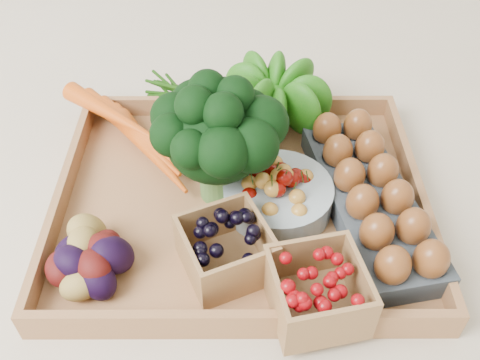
{
  "coord_description": "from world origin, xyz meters",
  "views": [
    {
      "loc": [
        -0.0,
        -0.56,
        0.62
      ],
      "look_at": [
        0.0,
        0.0,
        0.06
      ],
      "focal_mm": 40.0,
      "sensor_mm": 36.0,
      "label": 1
    }
  ],
  "objects_px": {
    "broccoli": "(217,158)",
    "egg_carton": "(369,202)",
    "tray": "(240,204)",
    "cherry_bowl": "(278,196)"
  },
  "relations": [
    {
      "from": "broccoli",
      "to": "egg_carton",
      "type": "relative_size",
      "value": 0.58
    },
    {
      "from": "broccoli",
      "to": "tray",
      "type": "bearing_deg",
      "value": -26.81
    },
    {
      "from": "tray",
      "to": "broccoli",
      "type": "distance_m",
      "value": 0.09
    },
    {
      "from": "tray",
      "to": "cherry_bowl",
      "type": "distance_m",
      "value": 0.06
    },
    {
      "from": "cherry_bowl",
      "to": "egg_carton",
      "type": "bearing_deg",
      "value": -4.3
    },
    {
      "from": "tray",
      "to": "cherry_bowl",
      "type": "xyz_separation_m",
      "value": [
        0.06,
        -0.01,
        0.03
      ]
    },
    {
      "from": "tray",
      "to": "cherry_bowl",
      "type": "height_order",
      "value": "cherry_bowl"
    },
    {
      "from": "cherry_bowl",
      "to": "egg_carton",
      "type": "xyz_separation_m",
      "value": [
        0.14,
        -0.01,
        -0.0
      ]
    },
    {
      "from": "tray",
      "to": "cherry_bowl",
      "type": "relative_size",
      "value": 3.36
    },
    {
      "from": "tray",
      "to": "egg_carton",
      "type": "xyz_separation_m",
      "value": [
        0.19,
        -0.02,
        0.03
      ]
    }
  ]
}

